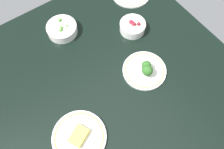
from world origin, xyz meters
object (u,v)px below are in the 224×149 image
Objects in this scene: plate_cheese at (79,137)px; bowl_berries at (133,26)px; bowl_peas at (62,29)px; plate_broccoli at (145,70)px.

bowl_berries is (31.48, -51.95, 1.87)cm from plate_cheese.
plate_broccoli is (-42.93, -19.91, -0.49)cm from bowl_peas.
bowl_peas is at bearing 24.88° from plate_broccoli.
plate_cheese is at bearing 121.21° from bowl_berries.
bowl_berries reaches higher than plate_cheese.
plate_cheese is (-51.28, 21.66, -1.62)cm from bowl_peas.
bowl_peas is 1.16× the size of bowl_berries.
bowl_peas is at bearing -22.89° from plate_cheese.
plate_broccoli is at bearing -78.64° from plate_cheese.
bowl_berries reaches higher than bowl_peas.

